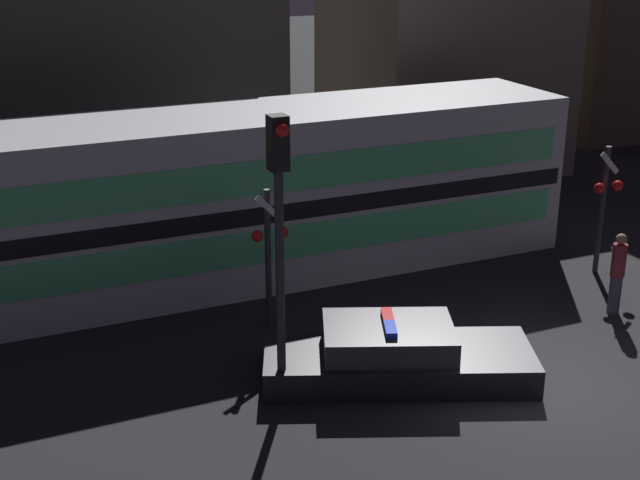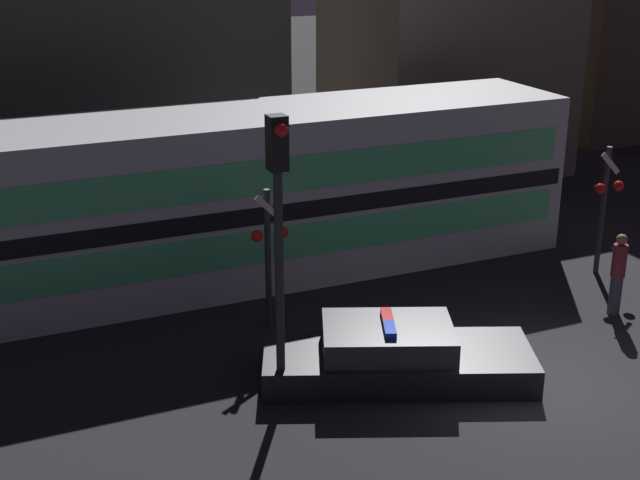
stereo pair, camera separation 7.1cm
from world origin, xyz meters
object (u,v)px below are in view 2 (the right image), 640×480
traffic_light_corner (279,219)px  pedestrian (618,273)px  police_car (395,357)px  train (259,194)px  crossing_signal_near (605,201)px

traffic_light_corner → pedestrian: bearing=3.5°
traffic_light_corner → police_car: bearing=-3.8°
train → police_car: 6.10m
police_car → pedestrian: size_ratio=2.92×
train → pedestrian: bearing=-40.9°
pedestrian → traffic_light_corner: traffic_light_corner is taller
police_car → crossing_signal_near: size_ratio=1.71×
police_car → traffic_light_corner: (-2.18, 0.14, 2.92)m
train → traffic_light_corner: bearing=-106.5°
pedestrian → police_car: bearing=-173.8°
train → crossing_signal_near: bearing=-24.3°
police_car → traffic_light_corner: size_ratio=1.04×
pedestrian → traffic_light_corner: (-7.80, -0.47, 2.42)m
police_car → traffic_light_corner: bearing=-161.3°
train → pedestrian: (6.10, -5.27, -1.01)m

